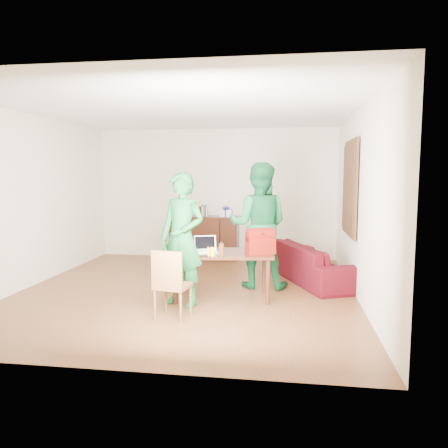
% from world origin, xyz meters
% --- Properties ---
extents(room, '(5.20, 5.70, 2.90)m').
position_xyz_m(room, '(0.01, 0.13, 1.31)').
color(room, '#4A2412').
rests_on(room, ground).
extents(table, '(1.51, 0.97, 0.66)m').
position_xyz_m(table, '(0.59, -0.29, 0.59)').
color(table, black).
rests_on(table, ground).
extents(chair, '(0.44, 0.43, 0.86)m').
position_xyz_m(chair, '(0.12, -1.26, 0.25)').
color(chair, brown).
rests_on(chair, ground).
extents(person_near, '(0.76, 0.63, 1.80)m').
position_xyz_m(person_near, '(0.10, -0.69, 0.90)').
color(person_near, '#155F27').
rests_on(person_near, ground).
extents(person_far, '(0.98, 0.79, 1.94)m').
position_xyz_m(person_far, '(1.06, 0.41, 0.97)').
color(person_far, '#166534').
rests_on(person_far, ground).
extents(laptop, '(0.37, 0.31, 0.22)m').
position_xyz_m(laptop, '(0.37, -0.34, 0.71)').
color(laptop, white).
rests_on(laptop, table).
extents(bananas, '(0.16, 0.12, 0.05)m').
position_xyz_m(bananas, '(0.50, -0.69, 0.69)').
color(bananas, yellow).
rests_on(bananas, table).
extents(bottle, '(0.09, 0.09, 0.20)m').
position_xyz_m(bottle, '(0.63, -0.61, 0.76)').
color(bottle, '#542813').
rests_on(bottle, table).
extents(red_bag, '(0.44, 0.35, 0.28)m').
position_xyz_m(red_bag, '(1.13, -0.34, 0.80)').
color(red_bag, '#6D0C07').
rests_on(red_bag, table).
extents(sofa, '(1.57, 2.25, 0.61)m').
position_xyz_m(sofa, '(1.95, 0.92, 0.31)').
color(sofa, '#340706').
rests_on(sofa, ground).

